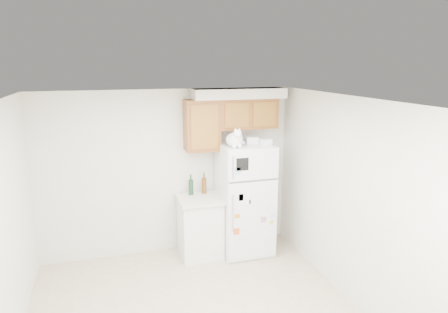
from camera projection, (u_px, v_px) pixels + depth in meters
name	position (u px, v px, depth m)	size (l,w,h in m)	color
room_shell	(203.00, 176.00, 4.33)	(3.84, 4.04, 2.52)	silver
refrigerator	(245.00, 199.00, 6.06)	(0.76, 0.78, 1.70)	white
base_counter	(200.00, 226.00, 6.03)	(0.64, 0.64, 0.92)	white
cat	(235.00, 139.00, 5.66)	(0.29, 0.42, 0.30)	white
storage_box_back	(252.00, 140.00, 5.91)	(0.18, 0.13, 0.10)	white
storage_box_front	(266.00, 142.00, 5.80)	(0.15, 0.11, 0.09)	white
bottle_green	(191.00, 185.00, 6.01)	(0.07, 0.07, 0.32)	#19381E
bottle_amber	(204.00, 183.00, 6.07)	(0.08, 0.08, 0.32)	#593814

